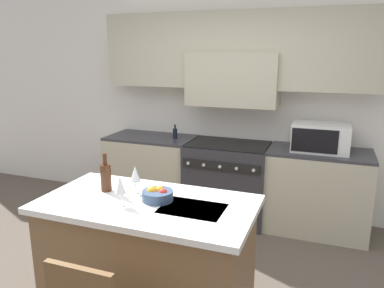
{
  "coord_description": "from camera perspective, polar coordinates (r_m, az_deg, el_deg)",
  "views": [
    {
      "loc": [
        1.07,
        -2.26,
        1.96
      ],
      "look_at": [
        -0.06,
        0.77,
        1.16
      ],
      "focal_mm": 35.0,
      "sensor_mm": 36.0,
      "label": 1
    }
  ],
  "objects": [
    {
      "name": "fruit_bowl",
      "position": [
        2.75,
        -5.3,
        -7.69
      ],
      "size": [
        0.23,
        0.23,
        0.1
      ],
      "color": "#384C6B",
      "rests_on": "kitchen_island"
    },
    {
      "name": "back_cabinetry",
      "position": [
        4.52,
        6.72,
        8.97
      ],
      "size": [
        10.0,
        0.46,
        2.7
      ],
      "color": "silver",
      "rests_on": "ground_plane"
    },
    {
      "name": "wine_glass_far",
      "position": [
        2.88,
        -8.66,
        -4.62
      ],
      "size": [
        0.08,
        0.08,
        0.21
      ],
      "color": "white",
      "rests_on": "kitchen_island"
    },
    {
      "name": "microwave",
      "position": [
        4.22,
        18.99,
        0.95
      ],
      "size": [
        0.59,
        0.39,
        0.3
      ],
      "color": "silver",
      "rests_on": "back_counter"
    },
    {
      "name": "back_counter",
      "position": [
        4.52,
        5.54,
        -5.56
      ],
      "size": [
        3.11,
        0.62,
        0.92
      ],
      "color": "#B2AD93",
      "rests_on": "ground_plane"
    },
    {
      "name": "kitchen_island",
      "position": [
        2.95,
        -6.62,
        -16.79
      ],
      "size": [
        1.56,
        0.84,
        0.91
      ],
      "color": "brown",
      "rests_on": "ground_plane"
    },
    {
      "name": "range_stove",
      "position": [
        4.5,
        5.47,
        -5.64
      ],
      "size": [
        0.95,
        0.7,
        0.92
      ],
      "color": "#2D2D33",
      "rests_on": "ground_plane"
    },
    {
      "name": "wine_glass_near",
      "position": [
        2.66,
        -10.89,
        -6.3
      ],
      "size": [
        0.08,
        0.08,
        0.21
      ],
      "color": "white",
      "rests_on": "kitchen_island"
    },
    {
      "name": "wine_bottle",
      "position": [
        2.97,
        -13.0,
        -4.88
      ],
      "size": [
        0.08,
        0.08,
        0.3
      ],
      "color": "#422314",
      "rests_on": "kitchen_island"
    },
    {
      "name": "oil_bottle_on_counter",
      "position": [
        4.6,
        -2.59,
        1.66
      ],
      "size": [
        0.06,
        0.06,
        0.17
      ],
      "color": "black",
      "rests_on": "back_counter"
    }
  ]
}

